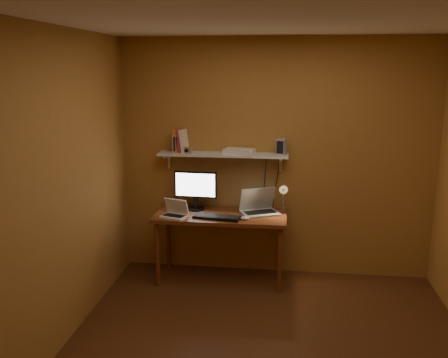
# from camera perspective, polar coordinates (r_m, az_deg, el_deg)

# --- Properties ---
(room) EXTENTS (3.44, 3.24, 2.64)m
(room) POSITION_cam_1_polar(r_m,az_deg,el_deg) (3.64, 5.66, -2.29)
(room) COLOR #512514
(room) RESTS_ON ground
(desk) EXTENTS (1.40, 0.60, 0.75)m
(desk) POSITION_cam_1_polar(r_m,az_deg,el_deg) (5.09, -0.41, -5.16)
(desk) COLOR brown
(desk) RESTS_ON ground
(wall_shelf) EXTENTS (1.40, 0.25, 0.21)m
(wall_shelf) POSITION_cam_1_polar(r_m,az_deg,el_deg) (5.11, -0.13, 2.94)
(wall_shelf) COLOR silver
(wall_shelf) RESTS_ON room
(monitor) EXTENTS (0.47, 0.21, 0.42)m
(monitor) POSITION_cam_1_polar(r_m,az_deg,el_deg) (5.18, -3.45, -1.12)
(monitor) COLOR black
(monitor) RESTS_ON desk
(laptop) EXTENTS (0.46, 0.41, 0.28)m
(laptop) POSITION_cam_1_polar(r_m,az_deg,el_deg) (5.10, 4.20, -3.32)
(laptop) COLOR #97999F
(laptop) RESTS_ON desk
(netbook) EXTENTS (0.31, 0.26, 0.19)m
(netbook) POSITION_cam_1_polar(r_m,az_deg,el_deg) (4.99, -5.90, -3.95)
(netbook) COLOR white
(netbook) RESTS_ON desk
(keyboard) EXTENTS (0.51, 0.25, 0.03)m
(keyboard) POSITION_cam_1_polar(r_m,az_deg,el_deg) (4.93, -0.84, -4.60)
(keyboard) COLOR black
(keyboard) RESTS_ON desk
(mouse) EXTENTS (0.10, 0.08, 0.03)m
(mouse) POSITION_cam_1_polar(r_m,az_deg,el_deg) (4.88, 2.53, -4.73)
(mouse) COLOR white
(mouse) RESTS_ON desk
(desk_lamp) EXTENTS (0.09, 0.23, 0.38)m
(desk_lamp) POSITION_cam_1_polar(r_m,az_deg,el_deg) (5.09, 7.17, -1.83)
(desk_lamp) COLOR silver
(desk_lamp) RESTS_ON desk
(speaker_left) EXTENTS (0.13, 0.13, 0.20)m
(speaker_left) POSITION_cam_1_polar(r_m,az_deg,el_deg) (5.18, -5.59, 4.29)
(speaker_left) COLOR #97999F
(speaker_left) RESTS_ON wall_shelf
(speaker_right) EXTENTS (0.12, 0.12, 0.17)m
(speaker_right) POSITION_cam_1_polar(r_m,az_deg,el_deg) (5.05, 6.94, 3.88)
(speaker_right) COLOR #97999F
(speaker_right) RESTS_ON wall_shelf
(books) EXTENTS (0.16, 0.18, 0.25)m
(books) POSITION_cam_1_polar(r_m,az_deg,el_deg) (5.19, -5.21, 4.61)
(books) COLOR orange
(books) RESTS_ON wall_shelf
(shelf_camera) EXTENTS (0.12, 0.07, 0.07)m
(shelf_camera) POSITION_cam_1_polar(r_m,az_deg,el_deg) (5.11, -4.44, 3.46)
(shelf_camera) COLOR silver
(shelf_camera) RESTS_ON wall_shelf
(router) EXTENTS (0.35, 0.27, 0.05)m
(router) POSITION_cam_1_polar(r_m,az_deg,el_deg) (5.07, 1.86, 3.34)
(router) COLOR white
(router) RESTS_ON wall_shelf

